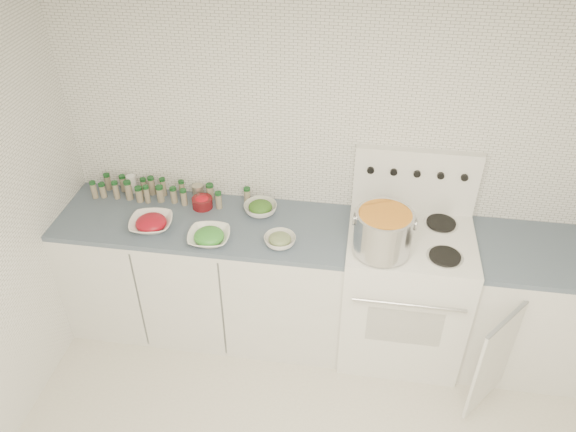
% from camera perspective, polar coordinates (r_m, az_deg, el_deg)
% --- Properties ---
extents(room_walls, '(3.54, 3.04, 2.52)m').
position_cam_1_polar(room_walls, '(2.13, 2.56, -7.18)').
color(room_walls, white).
rests_on(room_walls, ground).
extents(counter_left, '(1.85, 0.62, 0.90)m').
position_cam_1_polar(counter_left, '(3.87, -8.12, -5.82)').
color(counter_left, white).
rests_on(counter_left, ground).
extents(stove, '(0.76, 0.70, 1.36)m').
position_cam_1_polar(stove, '(3.73, 11.63, -7.27)').
color(stove, white).
rests_on(stove, ground).
extents(counter_right, '(0.89, 0.93, 0.90)m').
position_cam_1_polar(counter_right, '(3.92, 23.68, -8.54)').
color(counter_right, white).
rests_on(counter_right, ground).
extents(stock_pot, '(0.35, 0.33, 0.25)m').
position_cam_1_polar(stock_pot, '(3.21, 9.66, -1.46)').
color(stock_pot, silver).
rests_on(stock_pot, stove).
extents(bowl_tomato, '(0.30, 0.30, 0.09)m').
position_cam_1_polar(bowl_tomato, '(3.57, -13.72, -0.70)').
color(bowl_tomato, white).
rests_on(bowl_tomato, counter_left).
extents(bowl_snowpea, '(0.27, 0.27, 0.08)m').
position_cam_1_polar(bowl_snowpea, '(3.39, -8.02, -2.07)').
color(bowl_snowpea, white).
rests_on(bowl_snowpea, counter_left).
extents(bowl_broccoli, '(0.27, 0.27, 0.09)m').
position_cam_1_polar(bowl_broccoli, '(3.59, -2.82, 0.81)').
color(bowl_broccoli, white).
rests_on(bowl_broccoli, counter_left).
extents(bowl_zucchini, '(0.22, 0.22, 0.08)m').
position_cam_1_polar(bowl_zucchini, '(3.34, -0.83, -2.46)').
color(bowl_zucchini, white).
rests_on(bowl_zucchini, counter_left).
extents(bowl_pepper, '(0.13, 0.13, 0.08)m').
position_cam_1_polar(bowl_pepper, '(3.69, -8.70, 1.43)').
color(bowl_pepper, '#5C0F13').
rests_on(bowl_pepper, counter_left).
extents(salt_canister, '(0.06, 0.06, 0.12)m').
position_cam_1_polar(salt_canister, '(3.93, -15.59, 3.19)').
color(salt_canister, white).
rests_on(salt_canister, counter_left).
extents(tin_can, '(0.09, 0.09, 0.10)m').
position_cam_1_polar(tin_can, '(3.78, -9.14, 2.46)').
color(tin_can, '#B3AC97').
rests_on(tin_can, counter_left).
extents(spice_cluster, '(1.06, 0.15, 0.14)m').
position_cam_1_polar(spice_cluster, '(3.82, -13.33, 2.52)').
color(spice_cluster, gray).
rests_on(spice_cluster, counter_left).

